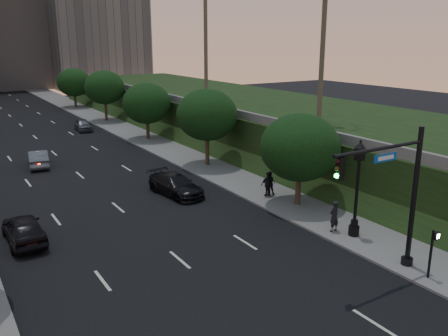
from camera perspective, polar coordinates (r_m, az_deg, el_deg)
ground at (r=20.70m, az=1.20°, el=-16.27°), size 160.00×160.00×0.00m
road_surface at (r=47.02m, az=-19.24°, el=1.20°), size 16.00×140.00×0.02m
sidewalk_right at (r=50.13m, az=-7.81°, el=2.85°), size 4.50×140.00×0.15m
embankment at (r=53.91m, az=4.52°, el=5.92°), size 18.00×90.00×4.00m
parapet_wall at (r=49.03m, az=-3.52°, el=7.76°), size 0.35×90.00×0.70m
office_block_mid at (r=117.77m, az=-25.29°, el=15.07°), size 22.00×18.00×26.00m
office_block_right at (r=115.93m, az=-15.90°, el=18.41°), size 20.00×22.00×36.00m
tree_right_a at (r=31.01m, az=9.11°, el=2.47°), size 5.20×5.20×6.24m
tree_right_b at (r=40.55m, az=-2.07°, el=6.41°), size 5.20×5.20×6.74m
tree_right_c at (r=52.17m, az=-9.29°, el=7.69°), size 5.20×5.20×6.24m
tree_right_d at (r=65.17m, az=-14.20°, el=9.38°), size 5.20×5.20×6.74m
tree_right_e at (r=79.56m, az=-17.61°, el=9.79°), size 5.20×5.20×6.24m
traffic_signal_mast at (r=23.19m, az=20.29°, el=-3.65°), size 5.68×0.56×7.00m
street_lamp at (r=27.01m, az=15.67°, el=-2.92°), size 0.64×0.64×5.62m
pedestrian_signal at (r=23.80m, az=23.78°, el=-8.99°), size 0.30×0.33×2.50m
sedan_near_left at (r=28.24m, az=-22.95°, el=-6.77°), size 1.89×4.65×1.58m
sedan_mid_left at (r=44.21m, az=-21.45°, el=1.09°), size 2.18×4.62×1.47m
sedan_near_right at (r=33.91m, az=-5.83°, el=-2.04°), size 2.75×5.31×1.47m
sedan_far_right at (r=59.73m, az=-16.62°, el=4.99°), size 1.99×4.23×1.40m
pedestrian_a at (r=27.79m, az=13.11°, el=-5.66°), size 0.71×0.51×1.83m
pedestrian_b at (r=33.49m, az=5.44°, el=-1.79°), size 1.02×0.93×1.69m
pedestrian_c at (r=33.07m, az=5.33°, el=-1.94°), size 1.10×0.62×1.77m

